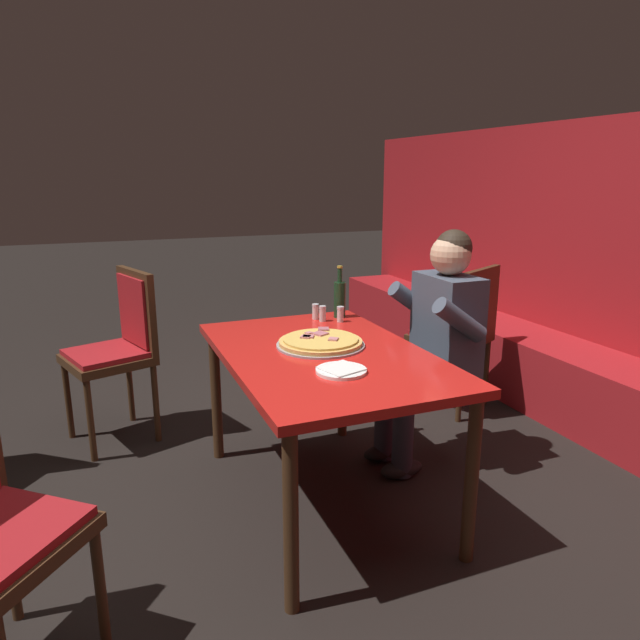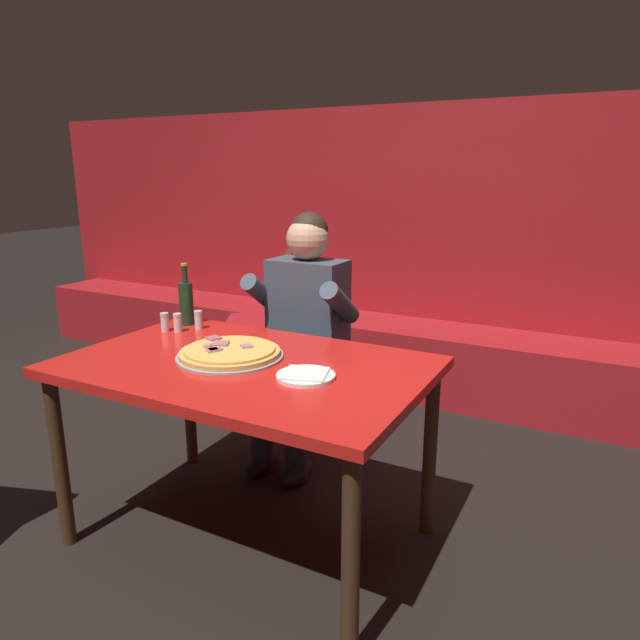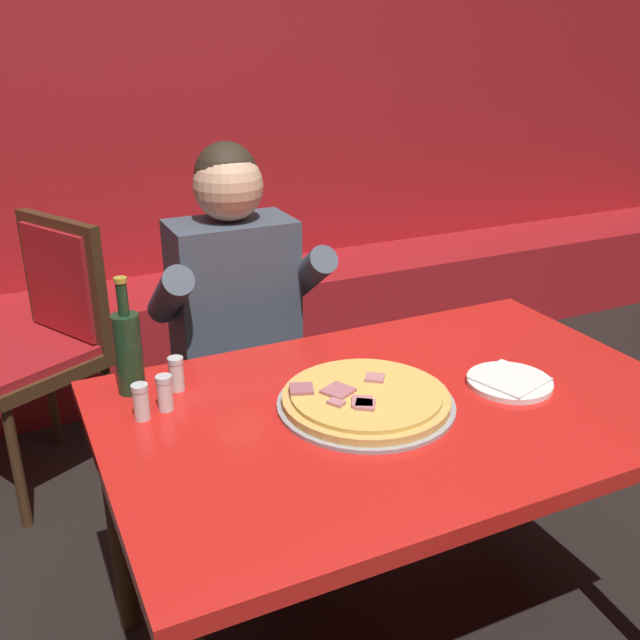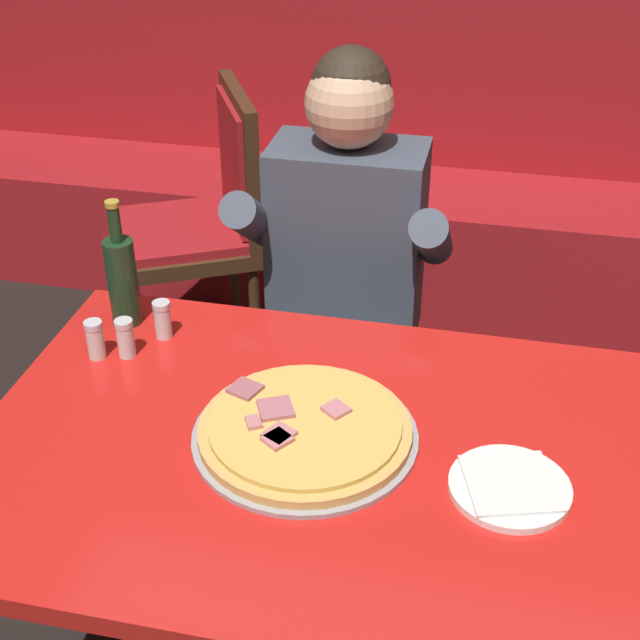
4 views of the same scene
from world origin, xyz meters
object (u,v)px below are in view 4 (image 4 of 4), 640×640
object	(u,v)px
pizza	(305,431)
shaker_black_pepper	(126,340)
beer_bottle	(122,278)
shaker_oregano	(163,321)
shaker_red_pepper_flakes	(95,341)
dining_chair_far_right	(206,213)
plate_white_paper	(510,487)
main_dining_table	(346,484)
diner_seated_blue_shirt	(340,285)

from	to	relation	value
pizza	shaker_black_pepper	distance (m)	0.46
beer_bottle	shaker_oregano	world-z (taller)	beer_bottle
shaker_black_pepper	shaker_red_pepper_flakes	bearing A→B (deg)	-162.33
dining_chair_far_right	shaker_red_pepper_flakes	bearing A→B (deg)	-82.56
shaker_red_pepper_flakes	dining_chair_far_right	xyz separation A→B (m)	(-0.14, 1.08, -0.23)
shaker_oregano	shaker_red_pepper_flakes	distance (m)	0.15
pizza	plate_white_paper	world-z (taller)	pizza
shaker_red_pepper_flakes	main_dining_table	bearing A→B (deg)	-17.84
pizza	plate_white_paper	bearing A→B (deg)	-8.99
dining_chair_far_right	plate_white_paper	bearing A→B (deg)	-52.61
plate_white_paper	shaker_oregano	xyz separation A→B (m)	(-0.75, 0.33, 0.03)
plate_white_paper	beer_bottle	size ratio (longest dim) A/B	0.72
main_dining_table	shaker_oregano	xyz separation A→B (m)	(-0.46, 0.29, 0.12)
diner_seated_blue_shirt	dining_chair_far_right	distance (m)	0.82
shaker_black_pepper	shaker_oregano	world-z (taller)	same
main_dining_table	beer_bottle	size ratio (longest dim) A/B	4.72
shaker_black_pepper	diner_seated_blue_shirt	world-z (taller)	diner_seated_blue_shirt
main_dining_table	shaker_oregano	distance (m)	0.55
pizza	shaker_black_pepper	world-z (taller)	shaker_black_pepper
plate_white_paper	shaker_red_pepper_flakes	bearing A→B (deg)	165.39
plate_white_paper	pizza	bearing A→B (deg)	171.01
plate_white_paper	dining_chair_far_right	bearing A→B (deg)	127.39
pizza	diner_seated_blue_shirt	xyz separation A→B (m)	(-0.07, 0.66, -0.07)
main_dining_table	shaker_red_pepper_flakes	size ratio (longest dim) A/B	16.04
shaker_oregano	shaker_black_pepper	bearing A→B (deg)	-120.20
pizza	beer_bottle	bearing A→B (deg)	147.17
plate_white_paper	shaker_black_pepper	world-z (taller)	shaker_black_pepper
main_dining_table	shaker_red_pepper_flakes	world-z (taller)	shaker_red_pepper_flakes
beer_bottle	dining_chair_far_right	xyz separation A→B (m)	(-0.15, 0.94, -0.30)
shaker_black_pepper	dining_chair_far_right	distance (m)	1.11
pizza	beer_bottle	distance (m)	0.57
plate_white_paper	beer_bottle	bearing A→B (deg)	156.68
plate_white_paper	shaker_oregano	bearing A→B (deg)	156.42
shaker_oregano	shaker_red_pepper_flakes	xyz separation A→B (m)	(-0.11, -0.10, 0.00)
pizza	shaker_black_pepper	size ratio (longest dim) A/B	4.85
shaker_oregano	diner_seated_blue_shirt	bearing A→B (deg)	51.76
pizza	shaker_oregano	bearing A→B (deg)	144.50
shaker_black_pepper	shaker_oregano	xyz separation A→B (m)	(0.05, 0.08, 0.00)
main_dining_table	shaker_black_pepper	world-z (taller)	shaker_black_pepper
pizza	plate_white_paper	size ratio (longest dim) A/B	1.99
pizza	diner_seated_blue_shirt	world-z (taller)	diner_seated_blue_shirt
beer_bottle	diner_seated_blue_shirt	xyz separation A→B (m)	(0.41, 0.35, -0.17)
diner_seated_blue_shirt	shaker_red_pepper_flakes	bearing A→B (deg)	-130.09
pizza	plate_white_paper	xyz separation A→B (m)	(0.37, -0.06, -0.01)
main_dining_table	shaker_red_pepper_flakes	distance (m)	0.61
pizza	shaker_red_pepper_flakes	distance (m)	0.51
shaker_black_pepper	dining_chair_far_right	size ratio (longest dim) A/B	0.09
shaker_oregano	main_dining_table	bearing A→B (deg)	-31.94
shaker_black_pepper	diner_seated_blue_shirt	distance (m)	0.61
plate_white_paper	beer_bottle	world-z (taller)	beer_bottle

